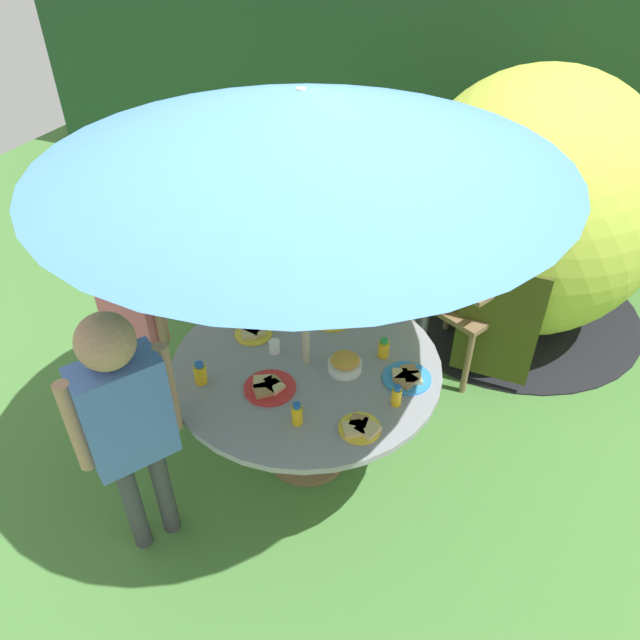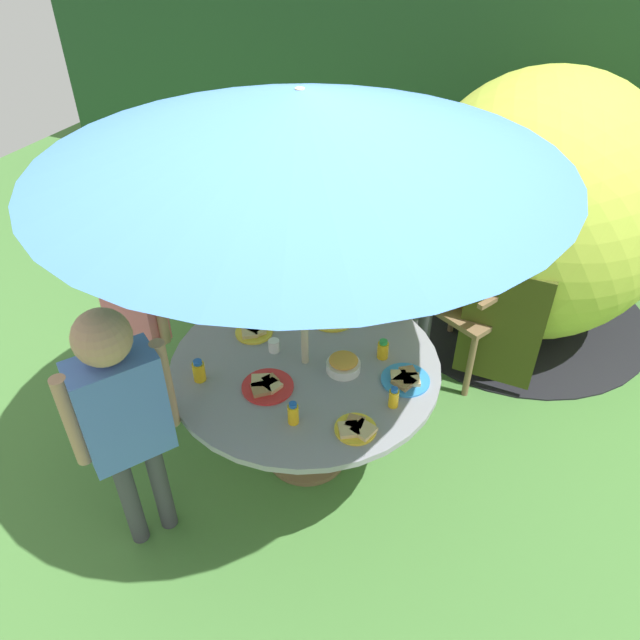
% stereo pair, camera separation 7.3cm
% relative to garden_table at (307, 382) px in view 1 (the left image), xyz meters
% --- Properties ---
extents(ground_plane, '(10.00, 10.00, 0.02)m').
position_rel_garden_table_xyz_m(ground_plane, '(0.00, 0.00, -0.57)').
color(ground_plane, '#477A38').
extents(hedge_backdrop, '(9.00, 0.70, 2.03)m').
position_rel_garden_table_xyz_m(hedge_backdrop, '(0.00, 3.61, 0.45)').
color(hedge_backdrop, '#234C28').
rests_on(hedge_backdrop, ground_plane).
extents(garden_table, '(1.34, 1.34, 0.70)m').
position_rel_garden_table_xyz_m(garden_table, '(0.00, 0.00, 0.00)').
color(garden_table, brown).
rests_on(garden_table, ground_plane).
extents(patio_umbrella, '(2.14, 2.14, 2.02)m').
position_rel_garden_table_xyz_m(patio_umbrella, '(0.00, 0.00, 1.32)').
color(patio_umbrella, '#B7AD8C').
rests_on(patio_umbrella, ground_plane).
extents(wooden_chair, '(0.67, 0.64, 1.01)m').
position_rel_garden_table_xyz_m(wooden_chair, '(0.62, 1.22, 0.01)').
color(wooden_chair, brown).
rests_on(wooden_chair, ground_plane).
extents(dome_tent, '(1.91, 1.91, 1.73)m').
position_rel_garden_table_xyz_m(dome_tent, '(0.83, 1.87, 0.30)').
color(dome_tent, '#B2C63F').
rests_on(dome_tent, ground_plane).
extents(potted_plant, '(0.50, 0.50, 0.64)m').
position_rel_garden_table_xyz_m(potted_plant, '(-1.70, 1.13, -0.20)').
color(potted_plant, '#595960').
rests_on(potted_plant, ground_plane).
extents(child_in_yellow_shirt, '(0.31, 0.44, 1.39)m').
position_rel_garden_table_xyz_m(child_in_yellow_shirt, '(0.34, 0.89, 0.33)').
color(child_in_yellow_shirt, '#3F3F47').
rests_on(child_in_yellow_shirt, ground_plane).
extents(child_in_white_shirt, '(0.38, 0.40, 1.39)m').
position_rel_garden_table_xyz_m(child_in_white_shirt, '(-0.65, 0.77, 0.33)').
color(child_in_white_shirt, '#3F3F47').
rests_on(child_in_white_shirt, ground_plane).
extents(child_in_pink_shirt, '(0.40, 0.20, 1.17)m').
position_rel_garden_table_xyz_m(child_in_pink_shirt, '(-1.01, -0.03, 0.18)').
color(child_in_pink_shirt, navy).
rests_on(child_in_pink_shirt, ground_plane).
extents(child_in_blue_shirt, '(0.36, 0.40, 1.36)m').
position_rel_garden_table_xyz_m(child_in_blue_shirt, '(-0.49, -0.75, 0.31)').
color(child_in_blue_shirt, '#3F3F47').
rests_on(child_in_blue_shirt, ground_plane).
extents(snack_bowl, '(0.17, 0.17, 0.08)m').
position_rel_garden_table_xyz_m(snack_bowl, '(0.20, 0.02, 0.17)').
color(snack_bowl, white).
rests_on(snack_bowl, garden_table).
extents(plate_far_right, '(0.25, 0.25, 0.03)m').
position_rel_garden_table_xyz_m(plate_far_right, '(-0.09, -0.24, 0.15)').
color(plate_far_right, red).
rests_on(plate_far_right, garden_table).
extents(plate_center_back, '(0.26, 0.26, 0.03)m').
position_rel_garden_table_xyz_m(plate_center_back, '(-0.02, 0.39, 0.15)').
color(plate_center_back, yellow).
rests_on(plate_center_back, garden_table).
extents(plate_mid_left, '(0.20, 0.20, 0.03)m').
position_rel_garden_table_xyz_m(plate_mid_left, '(-0.34, 0.09, 0.15)').
color(plate_mid_left, yellow).
rests_on(plate_mid_left, garden_table).
extents(plate_mid_right, '(0.23, 0.23, 0.03)m').
position_rel_garden_table_xyz_m(plate_mid_right, '(0.50, 0.07, 0.15)').
color(plate_mid_right, '#338CD8').
rests_on(plate_mid_right, garden_table).
extents(plate_back_edge, '(0.19, 0.19, 0.03)m').
position_rel_garden_table_xyz_m(plate_back_edge, '(0.40, -0.32, 0.15)').
color(plate_back_edge, yellow).
rests_on(plate_back_edge, garden_table).
extents(juice_bottle_near_left, '(0.06, 0.06, 0.11)m').
position_rel_garden_table_xyz_m(juice_bottle_near_left, '(-0.52, 0.32, 0.18)').
color(juice_bottle_near_left, yellow).
rests_on(juice_bottle_near_left, garden_table).
extents(juice_bottle_near_right, '(0.04, 0.04, 0.11)m').
position_rel_garden_table_xyz_m(juice_bottle_near_right, '(0.19, 0.55, 0.19)').
color(juice_bottle_near_right, yellow).
rests_on(juice_bottle_near_right, garden_table).
extents(juice_bottle_far_left, '(0.06, 0.06, 0.12)m').
position_rel_garden_table_xyz_m(juice_bottle_far_left, '(-0.41, -0.32, 0.19)').
color(juice_bottle_far_left, yellow).
rests_on(juice_bottle_far_left, garden_table).
extents(juice_bottle_center_front, '(0.06, 0.06, 0.11)m').
position_rel_garden_table_xyz_m(juice_bottle_center_front, '(0.34, 0.19, 0.18)').
color(juice_bottle_center_front, yellow).
rests_on(juice_bottle_center_front, garden_table).
extents(juice_bottle_front_edge, '(0.05, 0.05, 0.11)m').
position_rel_garden_table_xyz_m(juice_bottle_front_edge, '(0.50, -0.11, 0.18)').
color(juice_bottle_front_edge, yellow).
rests_on(juice_bottle_front_edge, garden_table).
extents(juice_bottle_spot_a, '(0.05, 0.05, 0.12)m').
position_rel_garden_table_xyz_m(juice_bottle_spot_a, '(0.13, -0.39, 0.19)').
color(juice_bottle_spot_a, yellow).
rests_on(juice_bottle_spot_a, garden_table).
extents(cup_near, '(0.06, 0.06, 0.07)m').
position_rel_garden_table_xyz_m(cup_near, '(-0.18, 0.01, 0.17)').
color(cup_near, white).
rests_on(cup_near, garden_table).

